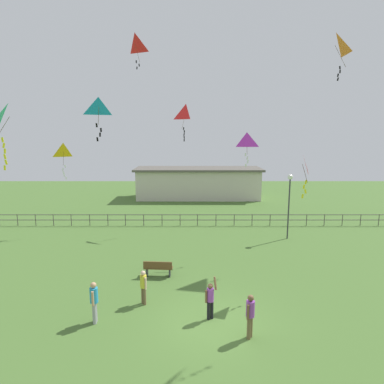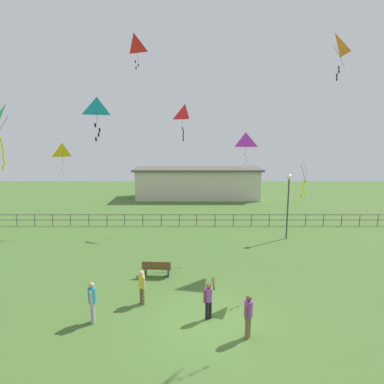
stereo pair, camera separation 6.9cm
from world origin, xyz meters
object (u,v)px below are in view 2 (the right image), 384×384
object	(u,v)px
kite_3	(301,166)
kite_5	(134,43)
kite_4	(63,153)
person_2	(249,313)
kite_8	(185,114)
person_3	(93,300)
person_1	(142,285)
kite_7	(246,141)
person_0	(209,298)
kite_0	(8,119)
kite_1	(334,46)
lamppost	(289,192)
park_bench	(157,268)
kite_6	(98,109)

from	to	relation	value
kite_3	kite_5	distance (m)	15.93
kite_4	person_2	bearing A→B (deg)	-48.56
person_2	kite_8	size ratio (longest dim) A/B	0.60
person_3	kite_5	size ratio (longest dim) A/B	0.69
person_1	kite_3	size ratio (longest dim) A/B	0.75
person_3	kite_7	distance (m)	12.29
person_0	person_1	xyz separation A→B (m)	(-2.84, 1.18, -0.01)
kite_8	person_2	bearing A→B (deg)	-80.26
kite_0	kite_7	xyz separation A→B (m)	(10.51, 6.71, -0.98)
kite_3	kite_1	bearing A→B (deg)	58.26
person_1	kite_7	xyz separation A→B (m)	(5.40, 6.62, 6.05)
lamppost	person_2	bearing A→B (deg)	-112.00
person_0	person_3	size ratio (longest dim) A/B	1.05
kite_3	lamppost	bearing A→B (deg)	77.14
park_bench	kite_4	xyz separation A→B (m)	(-7.47, 7.57, 5.57)
kite_0	kite_3	bearing A→B (deg)	8.81
person_1	person_2	size ratio (longest dim) A/B	0.92
kite_0	kite_1	xyz separation A→B (m)	(15.67, 7.30, 4.54)
kite_4	person_0	bearing A→B (deg)	-49.31
person_0	kite_3	distance (m)	7.30
person_0	kite_4	world-z (taller)	kite_4
kite_5	kite_0	bearing A→B (deg)	-104.18
person_0	kite_4	distance (m)	16.13
person_3	kite_1	bearing A→B (deg)	35.21
kite_3	kite_6	size ratio (longest dim) A/B	1.03
kite_3	kite_6	xyz separation A→B (m)	(-9.47, 0.59, 2.62)
kite_4	kite_6	size ratio (longest dim) A/B	1.31
kite_4	kite_7	bearing A→B (deg)	-16.84
kite_5	kite_8	world-z (taller)	kite_5
person_2	kite_7	distance (m)	10.91
lamppost	person_2	xyz separation A→B (m)	(-4.70, -11.64, -2.38)
person_1	kite_8	bearing A→B (deg)	82.52
person_0	person_1	distance (m)	3.08
person_3	kite_0	size ratio (longest dim) A/B	0.66
kite_3	kite_7	xyz separation A→B (m)	(-1.83, 4.79, 1.04)
person_0	person_2	world-z (taller)	person_0
person_0	person_2	size ratio (longest dim) A/B	1.06
person_1	kite_7	world-z (taller)	kite_7
kite_4	kite_8	distance (m)	9.46
person_2	kite_8	world-z (taller)	kite_8
person_2	kite_3	world-z (taller)	kite_3
kite_1	kite_3	size ratio (longest dim) A/B	1.30
kite_4	lamppost	bearing A→B (deg)	-4.30
kite_0	kite_8	distance (m)	14.33
person_0	kite_1	xyz separation A→B (m)	(7.72, 8.40, 11.56)
person_0	kite_3	bearing A→B (deg)	34.44
park_bench	kite_6	size ratio (longest dim) A/B	0.77
kite_5	kite_6	world-z (taller)	kite_5
person_2	kite_6	distance (m)	11.05
lamppost	park_bench	world-z (taller)	lamppost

